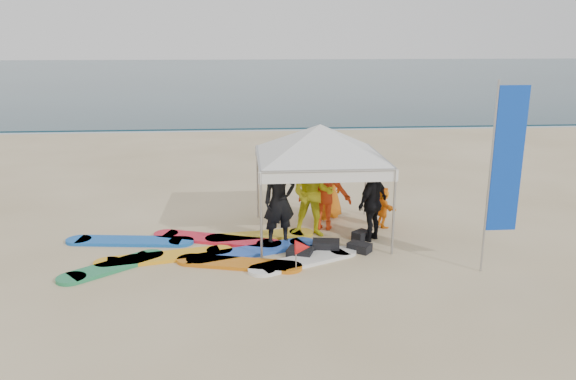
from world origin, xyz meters
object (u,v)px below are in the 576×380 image
(person_black_a, at_px, (279,201))
(person_black_b, at_px, (373,203))
(canopy_tent, at_px, (320,125))
(person_orange_a, at_px, (325,189))
(marker_pennant, at_px, (302,247))
(surfboard_spread, at_px, (210,251))
(person_orange_b, at_px, (329,184))
(person_yellow, at_px, (312,194))
(feather_flag, at_px, (505,162))
(person_seated, at_px, (383,207))

(person_black_a, relative_size, person_black_b, 1.15)
(canopy_tent, bearing_deg, person_orange_a, 64.86)
(person_black_b, bearing_deg, marker_pennant, -0.62)
(person_black_a, xyz_separation_m, surfboard_spread, (-1.46, -0.39, -0.94))
(person_black_b, height_order, person_orange_b, person_orange_b)
(person_yellow, bearing_deg, feather_flag, -21.06)
(person_seated, relative_size, marker_pennant, 1.50)
(person_orange_a, relative_size, person_seated, 1.98)
(person_black_b, xyz_separation_m, canopy_tent, (-1.10, 0.46, 1.64))
(feather_flag, relative_size, surfboard_spread, 0.62)
(person_black_a, bearing_deg, person_orange_a, 22.00)
(person_black_b, xyz_separation_m, marker_pennant, (-1.70, -1.63, -0.35))
(person_yellow, height_order, person_black_b, person_yellow)
(person_black_b, distance_m, surfboard_spread, 3.62)
(canopy_tent, height_order, feather_flag, feather_flag)
(feather_flag, bearing_deg, person_seated, 119.25)
(person_orange_a, relative_size, surfboard_spread, 0.33)
(person_orange_b, height_order, surfboard_spread, person_orange_b)
(person_seated, height_order, marker_pennant, person_seated)
(person_black_a, relative_size, person_orange_b, 1.11)
(person_yellow, distance_m, surfboard_spread, 2.56)
(person_seated, bearing_deg, marker_pennant, 128.64)
(person_black_a, xyz_separation_m, person_orange_b, (1.31, 1.69, -0.10))
(person_orange_a, height_order, person_black_b, person_orange_a)
(person_orange_b, bearing_deg, person_seated, 116.83)
(feather_flag, bearing_deg, marker_pennant, 176.32)
(person_orange_b, bearing_deg, surfboard_spread, 5.87)
(person_black_a, height_order, person_black_b, person_black_a)
(person_black_a, xyz_separation_m, person_black_b, (2.03, 0.10, -0.13))
(person_black_a, bearing_deg, person_orange_b, 33.85)
(person_black_b, xyz_separation_m, surfboard_spread, (-3.50, -0.49, -0.81))
(person_black_b, xyz_separation_m, person_orange_b, (-0.72, 1.59, 0.03))
(person_yellow, height_order, marker_pennant, person_yellow)
(person_yellow, height_order, feather_flag, feather_flag)
(person_orange_b, bearing_deg, marker_pennant, 42.18)
(person_orange_b, distance_m, surfboard_spread, 3.57)
(person_orange_a, height_order, surfboard_spread, person_orange_a)
(marker_pennant, relative_size, surfboard_spread, 0.11)
(person_orange_b, xyz_separation_m, surfboard_spread, (-2.78, -2.08, -0.84))
(person_black_a, distance_m, canopy_tent, 1.86)
(feather_flag, bearing_deg, person_orange_a, 137.05)
(person_orange_b, distance_m, feather_flag, 4.55)
(person_black_a, distance_m, person_black_b, 2.04)
(surfboard_spread, bearing_deg, marker_pennant, -32.37)
(person_black_a, xyz_separation_m, marker_pennant, (0.33, -1.53, -0.48))
(person_black_a, height_order, person_orange_b, person_black_a)
(person_orange_a, bearing_deg, feather_flag, 152.19)
(person_black_b, distance_m, canopy_tent, 2.03)
(person_yellow, relative_size, person_orange_a, 1.03)
(person_seated, bearing_deg, canopy_tent, 93.58)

